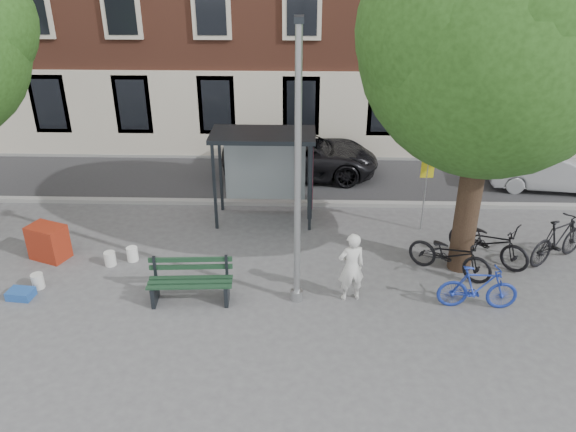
{
  "coord_description": "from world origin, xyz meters",
  "views": [
    {
      "loc": [
        0.11,
        -10.53,
        7.39
      ],
      "look_at": [
        -0.24,
        1.42,
        1.4
      ],
      "focal_mm": 35.0,
      "sensor_mm": 36.0,
      "label": 1
    }
  ],
  "objects_px": {
    "bench": "(191,283)",
    "bike_b": "(478,288)",
    "bike_a": "(450,254)",
    "bike_d": "(558,240)",
    "car_silver": "(550,171)",
    "lamppost": "(298,187)",
    "bus_shelter": "(278,156)",
    "painter": "(351,267)",
    "bike_c": "(489,241)",
    "notice_sign": "(426,180)",
    "red_stand": "(48,242)",
    "car_dark": "(300,155)"
  },
  "relations": [
    {
      "from": "bike_b",
      "to": "bench",
      "type": "bearing_deg",
      "value": 91.29
    },
    {
      "from": "bike_a",
      "to": "bike_b",
      "type": "xyz_separation_m",
      "value": [
        0.29,
        -1.39,
        -0.02
      ]
    },
    {
      "from": "bench",
      "to": "red_stand",
      "type": "distance_m",
      "value": 4.31
    },
    {
      "from": "bench",
      "to": "bike_c",
      "type": "relative_size",
      "value": 0.9
    },
    {
      "from": "bike_a",
      "to": "bike_b",
      "type": "height_order",
      "value": "bike_a"
    },
    {
      "from": "bike_d",
      "to": "red_stand",
      "type": "xyz_separation_m",
      "value": [
        -12.82,
        -0.23,
        -0.15
      ]
    },
    {
      "from": "bike_a",
      "to": "notice_sign",
      "type": "distance_m",
      "value": 2.5
    },
    {
      "from": "painter",
      "to": "car_dark",
      "type": "xyz_separation_m",
      "value": [
        -1.19,
        7.34,
        -0.1
      ]
    },
    {
      "from": "lamppost",
      "to": "painter",
      "type": "relative_size",
      "value": 3.68
    },
    {
      "from": "lamppost",
      "to": "red_stand",
      "type": "xyz_separation_m",
      "value": [
        -6.32,
        1.66,
        -2.33
      ]
    },
    {
      "from": "painter",
      "to": "notice_sign",
      "type": "height_order",
      "value": "notice_sign"
    },
    {
      "from": "car_silver",
      "to": "painter",
      "type": "bearing_deg",
      "value": 139.25
    },
    {
      "from": "painter",
      "to": "bike_b",
      "type": "bearing_deg",
      "value": 159.6
    },
    {
      "from": "car_dark",
      "to": "car_silver",
      "type": "relative_size",
      "value": 1.38
    },
    {
      "from": "car_dark",
      "to": "car_silver",
      "type": "height_order",
      "value": "car_dark"
    },
    {
      "from": "painter",
      "to": "red_stand",
      "type": "distance_m",
      "value": 7.69
    },
    {
      "from": "lamppost",
      "to": "red_stand",
      "type": "height_order",
      "value": "lamppost"
    },
    {
      "from": "bench",
      "to": "notice_sign",
      "type": "distance_m",
      "value": 6.89
    },
    {
      "from": "bench",
      "to": "car_dark",
      "type": "distance_m",
      "value": 7.87
    },
    {
      "from": "bench",
      "to": "bike_c",
      "type": "bearing_deg",
      "value": 11.58
    },
    {
      "from": "bench",
      "to": "bike_a",
      "type": "distance_m",
      "value": 6.17
    },
    {
      "from": "notice_sign",
      "to": "bike_d",
      "type": "bearing_deg",
      "value": -29.29
    },
    {
      "from": "lamppost",
      "to": "bus_shelter",
      "type": "distance_m",
      "value": 4.24
    },
    {
      "from": "bus_shelter",
      "to": "painter",
      "type": "xyz_separation_m",
      "value": [
        1.81,
        -4.02,
        -1.09
      ]
    },
    {
      "from": "bench",
      "to": "red_stand",
      "type": "bearing_deg",
      "value": 152.8
    },
    {
      "from": "bench",
      "to": "bus_shelter",
      "type": "bearing_deg",
      "value": 63.68
    },
    {
      "from": "bike_c",
      "to": "notice_sign",
      "type": "bearing_deg",
      "value": 80.06
    },
    {
      "from": "bus_shelter",
      "to": "car_dark",
      "type": "distance_m",
      "value": 3.58
    },
    {
      "from": "bus_shelter",
      "to": "painter",
      "type": "bearing_deg",
      "value": -65.8
    },
    {
      "from": "notice_sign",
      "to": "car_silver",
      "type": "bearing_deg",
      "value": 31.05
    },
    {
      "from": "bike_a",
      "to": "bike_c",
      "type": "xyz_separation_m",
      "value": [
        1.1,
        0.64,
        0.01
      ]
    },
    {
      "from": "bike_b",
      "to": "bus_shelter",
      "type": "bearing_deg",
      "value": 49.05
    },
    {
      "from": "bench",
      "to": "bike_b",
      "type": "distance_m",
      "value": 6.33
    },
    {
      "from": "bike_b",
      "to": "car_silver",
      "type": "relative_size",
      "value": 0.46
    },
    {
      "from": "bike_d",
      "to": "car_silver",
      "type": "relative_size",
      "value": 0.53
    },
    {
      "from": "bus_shelter",
      "to": "car_dark",
      "type": "relative_size",
      "value": 0.54
    },
    {
      "from": "lamppost",
      "to": "bike_a",
      "type": "distance_m",
      "value": 4.46
    },
    {
      "from": "bus_shelter",
      "to": "painter",
      "type": "distance_m",
      "value": 4.54
    },
    {
      "from": "car_dark",
      "to": "car_silver",
      "type": "distance_m",
      "value": 8.09
    },
    {
      "from": "lamppost",
      "to": "car_dark",
      "type": "relative_size",
      "value": 1.17
    },
    {
      "from": "lamppost",
      "to": "bike_c",
      "type": "relative_size",
      "value": 2.89
    },
    {
      "from": "bus_shelter",
      "to": "red_stand",
      "type": "height_order",
      "value": "bus_shelter"
    },
    {
      "from": "bike_a",
      "to": "bike_c",
      "type": "bearing_deg",
      "value": -27.07
    },
    {
      "from": "bike_b",
      "to": "notice_sign",
      "type": "xyz_separation_m",
      "value": [
        -0.53,
        3.69,
        0.97
      ]
    },
    {
      "from": "bus_shelter",
      "to": "bike_d",
      "type": "relative_size",
      "value": 1.42
    },
    {
      "from": "bench",
      "to": "car_dark",
      "type": "xyz_separation_m",
      "value": [
        2.38,
        7.5,
        0.29
      ]
    },
    {
      "from": "bike_a",
      "to": "bike_b",
      "type": "relative_size",
      "value": 1.19
    },
    {
      "from": "bike_d",
      "to": "red_stand",
      "type": "height_order",
      "value": "bike_d"
    },
    {
      "from": "bus_shelter",
      "to": "car_silver",
      "type": "height_order",
      "value": "bus_shelter"
    },
    {
      "from": "bus_shelter",
      "to": "bike_d",
      "type": "height_order",
      "value": "bus_shelter"
    }
  ]
}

